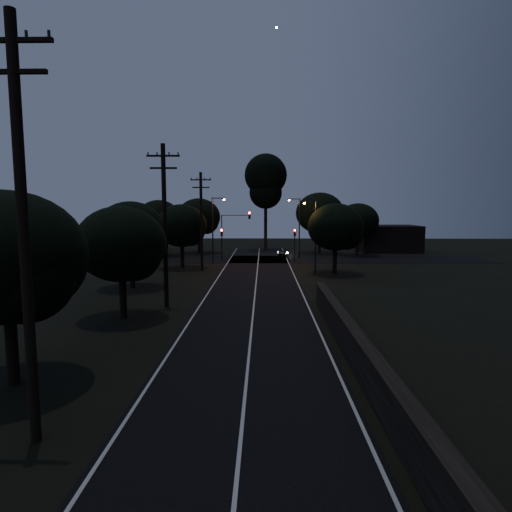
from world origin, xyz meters
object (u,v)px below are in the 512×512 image
object	(u,v)px
utility_pole_near	(23,228)
utility_pole_far	(201,220)
car	(282,254)
tall_pine	(266,181)
streetlight_a	(214,225)
streetlight_b	(298,223)
signal_right	(295,239)
utility_pole_mid	(165,223)
signal_mast	(235,227)
streetlight_c	(314,231)
signal_left	(222,239)

from	to	relation	value
utility_pole_near	utility_pole_far	size ratio (longest dim) A/B	1.14
car	tall_pine	bearing A→B (deg)	-71.53
tall_pine	car	size ratio (longest dim) A/B	5.06
utility_pole_far	streetlight_a	world-z (taller)	utility_pole_far
tall_pine	streetlight_b	distance (m)	13.41
signal_right	utility_pole_far	bearing A→B (deg)	-143.00
utility_pole_mid	utility_pole_far	distance (m)	17.00
signal_right	streetlight_a	bearing A→B (deg)	-168.66
streetlight_b	signal_mast	bearing A→B (deg)	-154.01
streetlight_a	streetlight_b	bearing A→B (deg)	29.48
utility_pole_near	utility_pole_far	bearing A→B (deg)	90.00
utility_pole_far	streetlight_a	bearing A→B (deg)	83.41
signal_mast	streetlight_c	distance (m)	13.28
signal_left	signal_right	size ratio (longest dim) A/B	1.00
utility_pole_mid	signal_left	bearing A→B (deg)	86.79
streetlight_a	car	world-z (taller)	streetlight_a
streetlight_a	streetlight_b	world-z (taller)	same
tall_pine	streetlight_a	size ratio (longest dim) A/B	1.91
tall_pine	signal_mast	xyz separation A→B (m)	(-3.91, -15.01, -6.65)
signal_mast	streetlight_c	bearing A→B (deg)	-48.81
utility_pole_near	signal_right	bearing A→B (deg)	75.83
signal_left	signal_mast	bearing A→B (deg)	0.13
signal_left	streetlight_a	bearing A→B (deg)	-109.59
utility_pole_mid	streetlight_a	bearing A→B (deg)	88.27
utility_pole_near	streetlight_b	world-z (taller)	utility_pole_near
tall_pine	streetlight_b	world-z (taller)	tall_pine
signal_mast	car	size ratio (longest dim) A/B	2.07
utility_pole_far	streetlight_a	size ratio (longest dim) A/B	1.31
utility_pole_mid	signal_right	xyz separation A→B (m)	(10.60, 24.99, -2.90)
utility_pole_mid	car	world-z (taller)	utility_pole_mid
tall_pine	signal_right	distance (m)	17.46
streetlight_c	utility_pole_mid	bearing A→B (deg)	-128.26
car	streetlight_c	bearing A→B (deg)	107.84
signal_left	streetlight_a	distance (m)	2.77
utility_pole_far	signal_left	size ratio (longest dim) A/B	2.56
utility_pole_near	signal_right	distance (m)	43.44
utility_pole_far	signal_right	xyz separation A→B (m)	(10.60, 7.99, -2.65)
tall_pine	utility_pole_mid	bearing A→B (deg)	-99.93
utility_pole_mid	tall_pine	size ratio (longest dim) A/B	0.72
utility_pole_mid	signal_left	xyz separation A→B (m)	(1.40, 24.99, -2.90)
signal_left	utility_pole_mid	bearing A→B (deg)	-93.21
utility_pole_far	signal_right	bearing A→B (deg)	37.00
streetlight_b	signal_left	bearing A→B (deg)	-157.95
utility_pole_near	signal_right	size ratio (longest dim) A/B	2.93
signal_mast	car	xyz separation A→B (m)	(6.11, 3.98, -3.83)
tall_pine	streetlight_b	xyz separation A→B (m)	(4.31, -11.00, -6.36)
streetlight_a	streetlight_c	xyz separation A→B (m)	(11.14, -8.00, -0.29)
tall_pine	signal_left	bearing A→B (deg)	-110.46
signal_right	utility_pole_mid	bearing A→B (deg)	-112.99
signal_left	streetlight_b	world-z (taller)	streetlight_b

